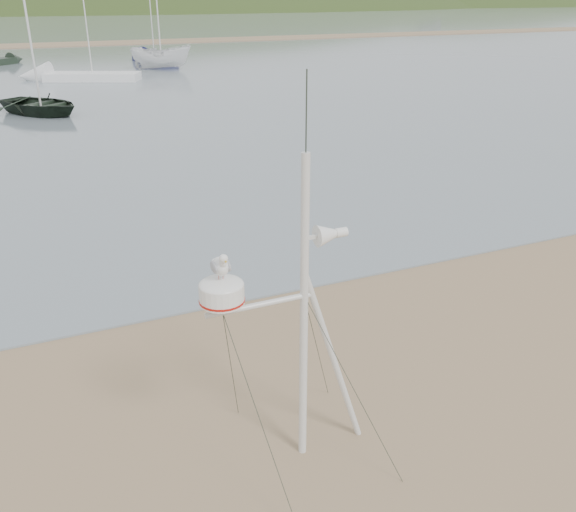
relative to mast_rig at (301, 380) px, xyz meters
name	(u,v)px	position (x,y,z in m)	size (l,w,h in m)	color
ground	(175,478)	(-1.57, 0.25, -1.16)	(560.00, 560.00, 0.00)	#82684B
water	(4,22)	(-1.57, 132.25, -1.14)	(560.00, 256.00, 0.04)	slate
sandbar	(13,46)	(-1.57, 70.25, -1.08)	(560.00, 7.00, 0.07)	#82684B
hill_ridge	(66,68)	(16.95, 235.25, -20.85)	(620.00, 180.00, 80.00)	#253515
mast_rig	(301,380)	(0.00, 0.00, 0.00)	(2.12, 2.26, 4.79)	silver
boat_dark	(34,65)	(-1.43, 26.35, 1.19)	(3.29, 0.95, 4.60)	black
boat_white	(160,37)	(8.23, 42.55, 1.18)	(1.73, 1.77, 4.59)	white
sailboat_blue_far	(145,58)	(8.40, 49.30, -0.85)	(3.15, 7.32, 7.07)	#131444
sailboat_white_near	(59,76)	(0.48, 38.96, -0.85)	(8.12, 5.01, 7.93)	white
sailboat_dark_mid	(4,61)	(-2.70, 51.27, -0.85)	(4.54, 4.36, 5.10)	black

